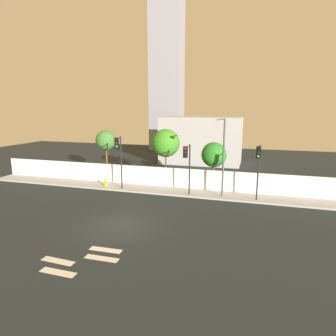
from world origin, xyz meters
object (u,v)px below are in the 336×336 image
at_px(traffic_light_center, 258,161).
at_px(fire_hydrant, 106,182).
at_px(traffic_light_right, 187,159).
at_px(roadside_tree_midleft, 166,143).
at_px(roadside_tree_midright, 214,155).
at_px(traffic_light_left, 119,152).
at_px(street_lamp_curbside, 223,151).
at_px(roadside_tree_leftmost, 106,141).

bearing_deg(traffic_light_center, fire_hydrant, 177.30).
bearing_deg(fire_hydrant, traffic_light_right, -6.64).
height_order(traffic_light_right, roadside_tree_midleft, roadside_tree_midleft).
bearing_deg(roadside_tree_midright, traffic_light_center, -45.43).
bearing_deg(traffic_light_right, roadside_tree_midleft, 126.33).
bearing_deg(traffic_light_left, roadside_tree_midleft, 54.96).
distance_m(traffic_light_right, street_lamp_curbside, 2.92).
distance_m(traffic_light_left, roadside_tree_leftmost, 5.58).
relative_size(traffic_light_right, fire_hydrant, 5.56).
bearing_deg(traffic_light_center, roadside_tree_midright, 134.57).
relative_size(fire_hydrant, roadside_tree_midright, 0.18).
xyz_separation_m(traffic_light_center, fire_hydrant, (-13.62, 0.64, -2.85)).
height_order(traffic_light_left, roadside_tree_leftmost, roadside_tree_leftmost).
xyz_separation_m(traffic_light_center, roadside_tree_midleft, (-8.71, 4.01, 0.67)).
height_order(traffic_light_right, roadside_tree_midright, traffic_light_right).
distance_m(traffic_light_center, roadside_tree_midleft, 9.61).
height_order(roadside_tree_leftmost, roadside_tree_midleft, roadside_tree_midleft).
height_order(traffic_light_right, street_lamp_curbside, street_lamp_curbside).
distance_m(traffic_light_center, fire_hydrant, 13.93).
distance_m(roadside_tree_leftmost, roadside_tree_midright, 11.37).
relative_size(traffic_light_center, traffic_light_right, 1.03).
xyz_separation_m(roadside_tree_leftmost, roadside_tree_midright, (11.33, -0.00, -0.97)).
xyz_separation_m(street_lamp_curbside, roadside_tree_midleft, (-5.92, 3.61, 0.03)).
relative_size(traffic_light_left, roadside_tree_midright, 1.12).
bearing_deg(traffic_light_right, roadside_tree_midright, 69.84).
bearing_deg(roadside_tree_midright, fire_hydrant, -160.76).
relative_size(traffic_light_left, street_lamp_curbside, 0.75).
relative_size(traffic_light_center, fire_hydrant, 5.74).
bearing_deg(traffic_light_center, traffic_light_right, -176.91).
xyz_separation_m(traffic_light_left, traffic_light_right, (6.15, -0.06, -0.36)).
distance_m(fire_hydrant, roadside_tree_midright, 10.55).
relative_size(traffic_light_right, roadside_tree_midleft, 0.79).
bearing_deg(roadside_tree_leftmost, roadside_tree_midleft, 0.00).
xyz_separation_m(traffic_light_left, roadside_tree_leftmost, (-3.59, 4.25, 0.40)).
xyz_separation_m(roadside_tree_midleft, roadside_tree_midright, (4.76, -0.00, -0.95)).
xyz_separation_m(traffic_light_right, roadside_tree_midleft, (-3.17, 4.31, 0.74)).
bearing_deg(traffic_light_right, fire_hydrant, 173.36).
relative_size(roadside_tree_midleft, roadside_tree_midright, 1.26).
height_order(traffic_light_right, roadside_tree_leftmost, roadside_tree_leftmost).
height_order(traffic_light_center, roadside_tree_leftmost, roadside_tree_leftmost).
distance_m(traffic_light_left, fire_hydrant, 3.78).
relative_size(street_lamp_curbside, roadside_tree_midleft, 1.19).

